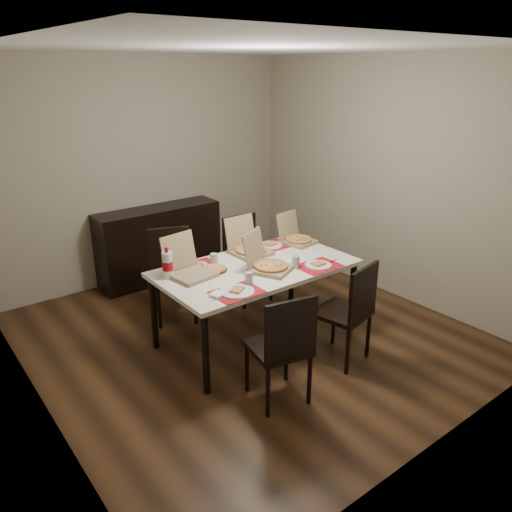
# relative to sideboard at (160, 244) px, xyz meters

# --- Properties ---
(ground) EXTENTS (3.80, 4.00, 0.02)m
(ground) POSITION_rel_sideboard_xyz_m (0.00, -1.78, -0.46)
(ground) COLOR #422814
(ground) RESTS_ON ground
(room_walls) EXTENTS (3.84, 4.02, 2.62)m
(room_walls) POSITION_rel_sideboard_xyz_m (0.00, -1.35, 1.28)
(room_walls) COLOR gray
(room_walls) RESTS_ON ground
(sideboard) EXTENTS (1.50, 0.40, 0.90)m
(sideboard) POSITION_rel_sideboard_xyz_m (0.00, 0.00, 0.00)
(sideboard) COLOR black
(sideboard) RESTS_ON ground
(dining_table) EXTENTS (1.80, 1.00, 0.75)m
(dining_table) POSITION_rel_sideboard_xyz_m (0.02, -1.88, 0.23)
(dining_table) COLOR #EBE1C6
(dining_table) RESTS_ON ground
(chair_near_left) EXTENTS (0.50, 0.50, 0.93)m
(chair_near_left) POSITION_rel_sideboard_xyz_m (-0.42, -2.78, 0.06)
(chair_near_left) COLOR black
(chair_near_left) RESTS_ON ground
(chair_near_right) EXTENTS (0.50, 0.50, 0.93)m
(chair_near_right) POSITION_rel_sideboard_xyz_m (0.42, -2.68, 0.06)
(chair_near_right) COLOR black
(chair_near_right) RESTS_ON ground
(chair_far_left) EXTENTS (0.54, 0.54, 0.93)m
(chair_far_left) POSITION_rel_sideboard_xyz_m (-0.35, -0.97, 0.06)
(chair_far_left) COLOR black
(chair_far_left) RESTS_ON ground
(chair_far_right) EXTENTS (0.44, 0.44, 0.93)m
(chair_far_right) POSITION_rel_sideboard_xyz_m (0.51, -1.05, 0.06)
(chair_far_right) COLOR black
(chair_far_right) RESTS_ON ground
(setting_near_left) EXTENTS (0.45, 0.30, 0.11)m
(setting_near_left) POSITION_rel_sideboard_xyz_m (-0.42, -2.21, 0.32)
(setting_near_left) COLOR red
(setting_near_left) RESTS_ON dining_table
(setting_near_right) EXTENTS (0.49, 0.30, 0.11)m
(setting_near_right) POSITION_rel_sideboard_xyz_m (0.43, -2.20, 0.32)
(setting_near_right) COLOR red
(setting_near_right) RESTS_ON dining_table
(setting_far_left) EXTENTS (0.47, 0.30, 0.11)m
(setting_far_left) POSITION_rel_sideboard_xyz_m (-0.39, -1.57, 0.32)
(setting_far_left) COLOR red
(setting_far_left) RESTS_ON dining_table
(setting_far_right) EXTENTS (0.52, 0.30, 0.11)m
(setting_far_right) POSITION_rel_sideboard_xyz_m (0.42, -1.56, 0.32)
(setting_far_right) COLOR red
(setting_far_right) RESTS_ON dining_table
(napkin_loose) EXTENTS (0.16, 0.16, 0.02)m
(napkin_loose) POSITION_rel_sideboard_xyz_m (0.08, -1.88, 0.31)
(napkin_loose) COLOR white
(napkin_loose) RESTS_ON dining_table
(pizza_box_center) EXTENTS (0.47, 0.49, 0.34)m
(pizza_box_center) POSITION_rel_sideboard_xyz_m (0.05, -2.02, 0.36)
(pizza_box_center) COLOR #8D7651
(pizza_box_center) RESTS_ON dining_table
(pizza_box_right) EXTENTS (0.35, 0.38, 0.30)m
(pizza_box_right) POSITION_rel_sideboard_xyz_m (0.76, -1.62, 0.35)
(pizza_box_right) COLOR #8D7651
(pizza_box_right) RESTS_ON dining_table
(pizza_box_left) EXTENTS (0.40, 0.43, 0.35)m
(pizza_box_left) POSITION_rel_sideboard_xyz_m (-0.57, -1.69, 0.36)
(pizza_box_left) COLOR #8D7651
(pizza_box_left) RESTS_ON dining_table
(pizza_box_extra) EXTENTS (0.35, 0.38, 0.34)m
(pizza_box_extra) POSITION_rel_sideboard_xyz_m (0.17, -1.57, 0.36)
(pizza_box_extra) COLOR #8D7651
(pizza_box_extra) RESTS_ON dining_table
(faina_plate) EXTENTS (0.23, 0.23, 0.03)m
(faina_plate) POSITION_rel_sideboard_xyz_m (-0.33, -1.73, 0.31)
(faina_plate) COLOR black
(faina_plate) RESTS_ON dining_table
(dip_bowl) EXTENTS (0.11, 0.11, 0.03)m
(dip_bowl) POSITION_rel_sideboard_xyz_m (0.06, -1.76, 0.31)
(dip_bowl) COLOR white
(dip_bowl) RESTS_ON dining_table
(soda_bottle) EXTENTS (0.09, 0.09, 0.28)m
(soda_bottle) POSITION_rel_sideboard_xyz_m (-0.74, -1.62, 0.42)
(soda_bottle) COLOR silver
(soda_bottle) RESTS_ON dining_table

